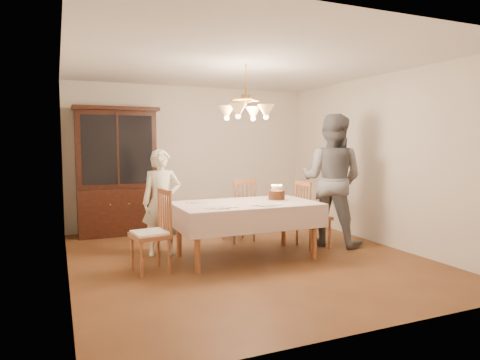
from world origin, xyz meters
name	(u,v)px	position (x,y,z in m)	size (l,w,h in m)	color
ground	(246,258)	(0.00, 0.00, 0.00)	(5.00, 5.00, 0.00)	#593219
room_shell	(246,142)	(0.00, 0.00, 1.58)	(5.00, 5.00, 5.00)	white
dining_table	(246,208)	(0.00, 0.00, 0.68)	(1.90, 1.10, 0.76)	brown
china_hutch	(117,174)	(-1.40, 2.25, 1.04)	(1.38, 0.54, 2.16)	black
chair_far_side	(239,214)	(0.30, 0.95, 0.44)	(0.49, 0.48, 1.00)	brown
chair_left_end	(151,235)	(-1.32, -0.14, 0.45)	(0.48, 0.50, 1.00)	brown
chair_right_end	(313,218)	(1.17, 0.16, 0.44)	(0.43, 0.45, 1.00)	brown
elderly_woman	(162,202)	(-1.01, 0.62, 0.74)	(0.54, 0.35, 1.48)	#EEE6C9
adult_in_grey	(332,180)	(1.53, 0.20, 1.00)	(0.97, 0.76, 2.00)	slate
birthday_cake	(277,196)	(0.49, 0.04, 0.83)	(0.30, 0.30, 0.22)	white
place_setting_near_left	(221,207)	(-0.47, -0.31, 0.77)	(0.41, 0.26, 0.02)	white
place_setting_near_right	(266,205)	(0.14, -0.34, 0.77)	(0.42, 0.27, 0.02)	white
place_setting_far_left	(200,202)	(-0.57, 0.25, 0.77)	(0.37, 0.23, 0.02)	white
chandelier	(246,112)	(0.00, 0.00, 1.98)	(0.62, 0.62, 0.73)	#BF8C3F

